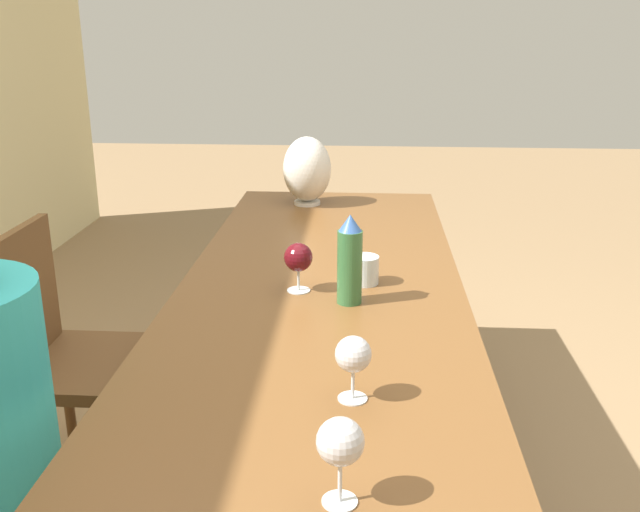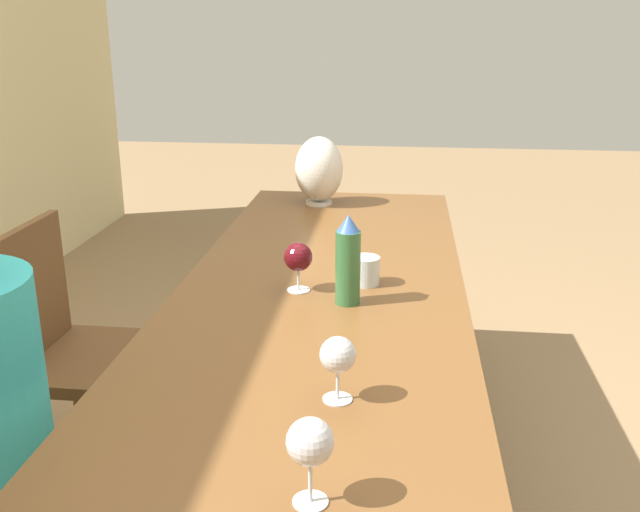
{
  "view_description": "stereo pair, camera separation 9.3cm",
  "coord_description": "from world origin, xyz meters",
  "views": [
    {
      "loc": [
        -1.78,
        -0.13,
        1.47
      ],
      "look_at": [
        0.1,
        0.0,
        0.84
      ],
      "focal_mm": 40.0,
      "sensor_mm": 36.0,
      "label": 1
    },
    {
      "loc": [
        -1.77,
        -0.22,
        1.47
      ],
      "look_at": [
        0.1,
        0.0,
        0.84
      ],
      "focal_mm": 40.0,
      "sensor_mm": 36.0,
      "label": 2
    }
  ],
  "objects": [
    {
      "name": "wine_glass_2",
      "position": [
        -0.83,
        -0.09,
        0.85
      ],
      "size": [
        0.08,
        0.08,
        0.15
      ],
      "color": "silver",
      "rests_on": "dining_table"
    },
    {
      "name": "water_bottle",
      "position": [
        0.01,
        -0.09,
        0.86
      ],
      "size": [
        0.07,
        0.07,
        0.25
      ],
      "color": "#336638",
      "rests_on": "dining_table"
    },
    {
      "name": "wine_glass_1",
      "position": [
        -0.51,
        -0.11,
        0.84
      ],
      "size": [
        0.07,
        0.07,
        0.14
      ],
      "color": "silver",
      "rests_on": "dining_table"
    },
    {
      "name": "wine_glass_3",
      "position": [
        0.09,
        0.06,
        0.84
      ],
      "size": [
        0.08,
        0.08,
        0.14
      ],
      "color": "silver",
      "rests_on": "dining_table"
    },
    {
      "name": "water_tumbler",
      "position": [
        0.16,
        -0.12,
        0.78
      ],
      "size": [
        0.08,
        0.08,
        0.08
      ],
      "color": "silver",
      "rests_on": "dining_table"
    },
    {
      "name": "vase",
      "position": [
        1.09,
        0.12,
        0.89
      ],
      "size": [
        0.2,
        0.2,
        0.28
      ],
      "color": "silver",
      "rests_on": "dining_table"
    },
    {
      "name": "chair_far",
      "position": [
        0.2,
        0.79,
        0.48
      ],
      "size": [
        0.44,
        0.44,
        0.87
      ],
      "color": "brown",
      "rests_on": "ground_plane"
    },
    {
      "name": "dining_table",
      "position": [
        0.0,
        0.0,
        0.67
      ],
      "size": [
        2.62,
        0.82,
        0.74
      ],
      "color": "brown",
      "rests_on": "ground_plane"
    }
  ]
}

